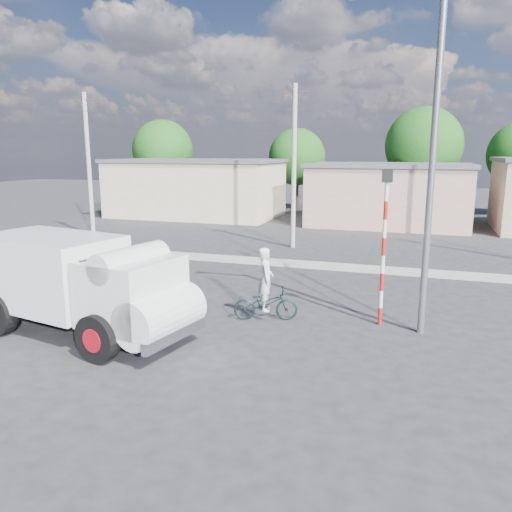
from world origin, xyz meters
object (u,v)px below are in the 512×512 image
(bicycle, at_px, (266,304))
(truck, at_px, (83,283))
(streetlight, at_px, (427,145))
(traffic_pole, at_px, (384,234))
(cyclist, at_px, (266,289))

(bicycle, bearing_deg, truck, 104.93)
(streetlight, bearing_deg, bicycle, -175.77)
(traffic_pole, xyz_separation_m, streetlight, (0.94, -0.30, 2.37))
(truck, height_order, streetlight, streetlight)
(truck, distance_m, cyclist, 5.00)
(bicycle, xyz_separation_m, cyclist, (0.00, 0.00, 0.43))
(cyclist, bearing_deg, truck, 104.93)
(truck, relative_size, traffic_pole, 1.51)
(traffic_pole, bearing_deg, streetlight, -17.73)
(traffic_pole, bearing_deg, truck, -155.96)
(truck, relative_size, cyclist, 3.58)
(truck, distance_m, bicycle, 5.07)
(streetlight, bearing_deg, traffic_pole, 162.27)
(bicycle, height_order, streetlight, streetlight)
(cyclist, xyz_separation_m, traffic_pole, (3.20, 0.61, 1.68))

